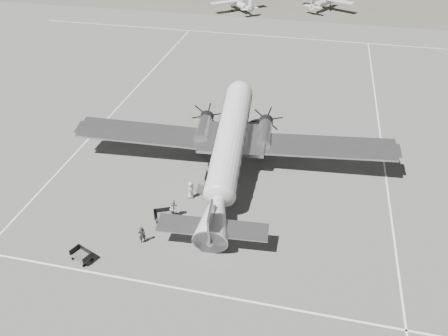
{
  "coord_description": "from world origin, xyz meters",
  "views": [
    {
      "loc": [
        4.59,
        -32.48,
        23.74
      ],
      "look_at": [
        -2.22,
        -2.4,
        2.2
      ],
      "focal_mm": 35.0,
      "sensor_mm": 36.0,
      "label": 1
    }
  ],
  "objects_px": {
    "baggage_cart_near": "(163,215)",
    "ground_crew": "(142,234)",
    "light_plane_right": "(324,3)",
    "baggage_cart_far": "(82,256)",
    "dc3_airliner": "(229,149)",
    "passenger": "(191,190)",
    "ramp_agent": "(174,209)",
    "light_plane_left": "(239,5)"
  },
  "relations": [
    {
      "from": "dc3_airliner",
      "to": "passenger",
      "type": "xyz_separation_m",
      "value": [
        -2.49,
        -3.9,
        -2.09
      ]
    },
    {
      "from": "light_plane_right",
      "to": "ground_crew",
      "type": "relative_size",
      "value": 7.71
    },
    {
      "from": "light_plane_right",
      "to": "ramp_agent",
      "type": "xyz_separation_m",
      "value": [
        -9.47,
        -65.45,
        -0.35
      ]
    },
    {
      "from": "ground_crew",
      "to": "baggage_cart_far",
      "type": "bearing_deg",
      "value": -1.14
    },
    {
      "from": "dc3_airliner",
      "to": "baggage_cart_far",
      "type": "bearing_deg",
      "value": -127.36
    },
    {
      "from": "baggage_cart_near",
      "to": "light_plane_right",
      "type": "bearing_deg",
      "value": 57.13
    },
    {
      "from": "light_plane_left",
      "to": "passenger",
      "type": "xyz_separation_m",
      "value": [
        7.32,
        -58.09,
        -0.37
      ]
    },
    {
      "from": "ground_crew",
      "to": "ramp_agent",
      "type": "xyz_separation_m",
      "value": [
        1.46,
        3.29,
        0.11
      ]
    },
    {
      "from": "baggage_cart_near",
      "to": "baggage_cart_far",
      "type": "relative_size",
      "value": 0.98
    },
    {
      "from": "ramp_agent",
      "to": "passenger",
      "type": "relative_size",
      "value": 1.09
    },
    {
      "from": "light_plane_left",
      "to": "baggage_cart_far",
      "type": "height_order",
      "value": "light_plane_left"
    },
    {
      "from": "baggage_cart_near",
      "to": "ground_crew",
      "type": "xyz_separation_m",
      "value": [
        -0.67,
        -2.8,
        0.34
      ]
    },
    {
      "from": "dc3_airliner",
      "to": "light_plane_right",
      "type": "xyz_separation_m",
      "value": [
        6.37,
        58.8,
        -1.66
      ]
    },
    {
      "from": "ramp_agent",
      "to": "passenger",
      "type": "distance_m",
      "value": 2.81
    },
    {
      "from": "ramp_agent",
      "to": "baggage_cart_near",
      "type": "bearing_deg",
      "value": 135.36
    },
    {
      "from": "baggage_cart_near",
      "to": "ground_crew",
      "type": "distance_m",
      "value": 2.9
    },
    {
      "from": "light_plane_left",
      "to": "baggage_cart_far",
      "type": "distance_m",
      "value": 66.87
    },
    {
      "from": "light_plane_right",
      "to": "passenger",
      "type": "bearing_deg",
      "value": -71.22
    },
    {
      "from": "light_plane_right",
      "to": "baggage_cart_far",
      "type": "height_order",
      "value": "light_plane_right"
    },
    {
      "from": "light_plane_right",
      "to": "ramp_agent",
      "type": "distance_m",
      "value": 66.13
    },
    {
      "from": "passenger",
      "to": "dc3_airliner",
      "type": "bearing_deg",
      "value": -22.61
    },
    {
      "from": "light_plane_left",
      "to": "passenger",
      "type": "distance_m",
      "value": 58.55
    },
    {
      "from": "dc3_airliner",
      "to": "ground_crew",
      "type": "bearing_deg",
      "value": -119.15
    },
    {
      "from": "light_plane_right",
      "to": "passenger",
      "type": "relative_size",
      "value": 7.38
    },
    {
      "from": "light_plane_right",
      "to": "baggage_cart_near",
      "type": "relative_size",
      "value": 7.8
    },
    {
      "from": "light_plane_left",
      "to": "light_plane_right",
      "type": "distance_m",
      "value": 16.83
    },
    {
      "from": "baggage_cart_near",
      "to": "baggage_cart_far",
      "type": "height_order",
      "value": "baggage_cart_far"
    },
    {
      "from": "light_plane_left",
      "to": "passenger",
      "type": "height_order",
      "value": "light_plane_left"
    },
    {
      "from": "baggage_cart_far",
      "to": "ramp_agent",
      "type": "bearing_deg",
      "value": 72.17
    },
    {
      "from": "ground_crew",
      "to": "passenger",
      "type": "distance_m",
      "value": 6.37
    },
    {
      "from": "baggage_cart_near",
      "to": "ramp_agent",
      "type": "relative_size",
      "value": 0.86
    },
    {
      "from": "dc3_airliner",
      "to": "light_plane_right",
      "type": "height_order",
      "value": "dc3_airliner"
    },
    {
      "from": "passenger",
      "to": "baggage_cart_far",
      "type": "bearing_deg",
      "value": 156.97
    },
    {
      "from": "baggage_cart_far",
      "to": "baggage_cart_near",
      "type": "bearing_deg",
      "value": 74.57
    },
    {
      "from": "passenger",
      "to": "light_plane_right",
      "type": "bearing_deg",
      "value": 1.92
    },
    {
      "from": "light_plane_right",
      "to": "dc3_airliner",
      "type": "bearing_deg",
      "value": -69.35
    },
    {
      "from": "baggage_cart_far",
      "to": "passenger",
      "type": "bearing_deg",
      "value": 79.38
    },
    {
      "from": "baggage_cart_near",
      "to": "light_plane_left",
      "type": "bearing_deg",
      "value": 71.49
    },
    {
      "from": "baggage_cart_far",
      "to": "passenger",
      "type": "relative_size",
      "value": 0.96
    },
    {
      "from": "baggage_cart_near",
      "to": "ramp_agent",
      "type": "distance_m",
      "value": 1.04
    },
    {
      "from": "ground_crew",
      "to": "light_plane_left",
      "type": "bearing_deg",
      "value": -123.44
    },
    {
      "from": "baggage_cart_near",
      "to": "passenger",
      "type": "height_order",
      "value": "passenger"
    }
  ]
}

